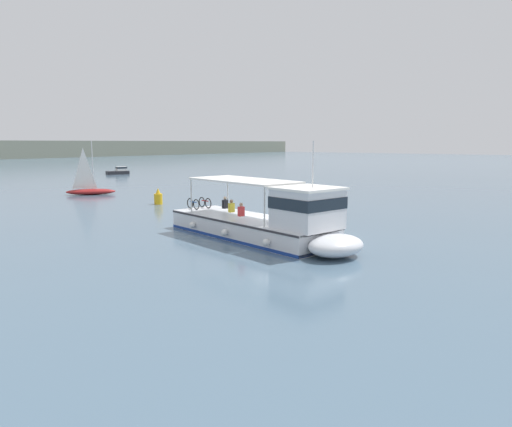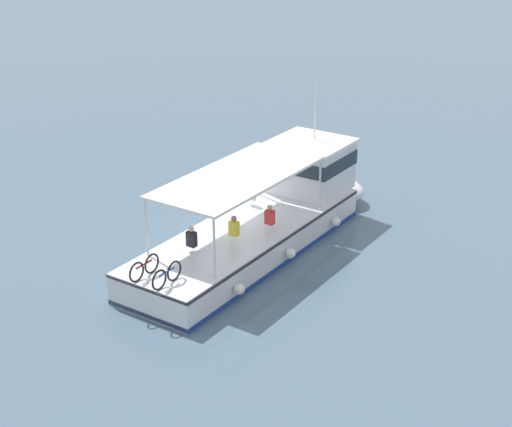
# 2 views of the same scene
# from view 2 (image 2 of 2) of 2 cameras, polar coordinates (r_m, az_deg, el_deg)

# --- Properties ---
(ground_plane) EXTENTS (400.00, 400.00, 0.00)m
(ground_plane) POSITION_cam_2_polar(r_m,az_deg,el_deg) (29.43, -2.12, -1.54)
(ground_plane) COLOR slate
(ferry_main) EXTENTS (5.41, 13.06, 5.32)m
(ferry_main) POSITION_cam_2_polar(r_m,az_deg,el_deg) (28.63, 1.14, -0.04)
(ferry_main) COLOR silver
(ferry_main) RESTS_ON ground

